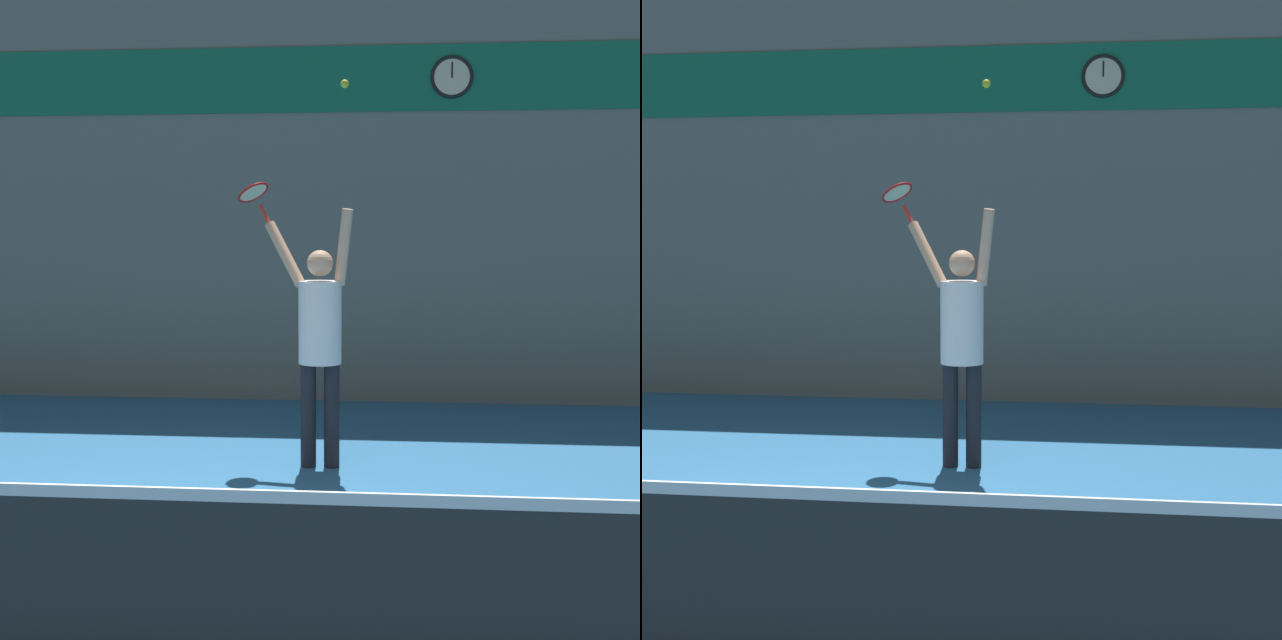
{
  "view_description": "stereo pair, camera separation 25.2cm",
  "coord_description": "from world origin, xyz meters",
  "views": [
    {
      "loc": [
        1.45,
        -4.76,
        1.97
      ],
      "look_at": [
        0.76,
        2.48,
        1.23
      ],
      "focal_mm": 50.0,
      "sensor_mm": 36.0,
      "label": 1
    },
    {
      "loc": [
        1.7,
        -4.73,
        1.97
      ],
      "look_at": [
        0.76,
        2.48,
        1.23
      ],
      "focal_mm": 50.0,
      "sensor_mm": 36.0,
      "label": 2
    }
  ],
  "objects": [
    {
      "name": "tennis_player",
      "position": [
        0.76,
        2.49,
        1.12
      ],
      "size": [
        0.8,
        0.47,
        2.14
      ],
      "color": "black",
      "rests_on": "ground_plane"
    },
    {
      "name": "ground_plane",
      "position": [
        0.0,
        0.0,
        0.0
      ],
      "size": [
        18.0,
        18.0,
        0.0
      ],
      "primitive_type": "plane",
      "color": "teal"
    },
    {
      "name": "tennis_racket",
      "position": [
        0.17,
        2.81,
        2.27
      ],
      "size": [
        0.37,
        0.38,
        0.37
      ],
      "color": "red"
    },
    {
      "name": "sponsor_banner",
      "position": [
        0.0,
        5.34,
        3.64
      ],
      "size": [
        7.96,
        0.02,
        0.72
      ],
      "color": "#146B4C"
    },
    {
      "name": "back_wall",
      "position": [
        0.0,
        5.4,
        2.5
      ],
      "size": [
        18.0,
        0.1,
        5.0
      ],
      "color": "slate",
      "rests_on": "ground_plane"
    },
    {
      "name": "tennis_ball",
      "position": [
        0.96,
        2.43,
        3.12
      ],
      "size": [
        0.07,
        0.07,
        0.07
      ],
      "color": "#CCDB2D"
    },
    {
      "name": "court_net",
      "position": [
        0.0,
        -1.39,
        0.5
      ],
      "size": [
        6.74,
        0.07,
        1.06
      ],
      "color": "#333333",
      "rests_on": "ground_plane"
    },
    {
      "name": "scoreboard_clock",
      "position": [
        1.95,
        5.32,
        3.64
      ],
      "size": [
        0.47,
        0.04,
        0.47
      ],
      "color": "beige"
    }
  ]
}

